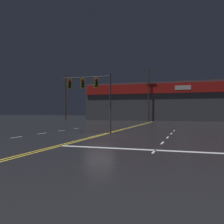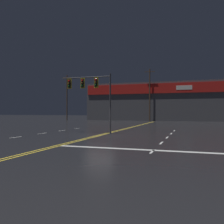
# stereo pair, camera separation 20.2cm
# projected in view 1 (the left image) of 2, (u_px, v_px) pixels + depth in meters

# --- Properties ---
(ground_plane) EXTENTS (200.00, 200.00, 0.00)m
(ground_plane) POSITION_uv_depth(u_px,v_px,m) (100.00, 135.00, 21.45)
(ground_plane) COLOR black
(road_markings) EXTENTS (17.03, 60.00, 0.01)m
(road_markings) POSITION_uv_depth(u_px,v_px,m) (108.00, 137.00, 19.68)
(road_markings) COLOR gold
(road_markings) RESTS_ON ground
(traffic_signal_median) EXTENTS (5.00, 0.36, 5.59)m
(traffic_signal_median) POSITION_uv_depth(u_px,v_px,m) (89.00, 87.00, 23.84)
(traffic_signal_median) COLOR #38383D
(traffic_signal_median) RESTS_ON ground
(building_backdrop) EXTENTS (32.64, 10.23, 8.49)m
(building_backdrop) POSITION_uv_depth(u_px,v_px,m) (158.00, 102.00, 58.32)
(building_backdrop) COLOR #4C4C51
(building_backdrop) RESTS_ON ground
(utility_pole_row) EXTENTS (44.25, 0.26, 11.16)m
(utility_pole_row) POSITION_uv_depth(u_px,v_px,m) (152.00, 95.00, 53.15)
(utility_pole_row) COLOR #4C3828
(utility_pole_row) RESTS_ON ground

